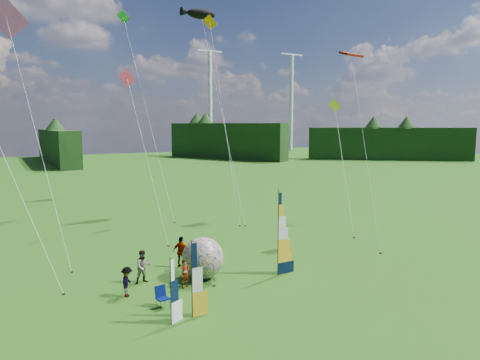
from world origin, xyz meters
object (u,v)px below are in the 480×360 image
side_banner_far (171,293)px  bol_inflatable (203,258)px  spectator_b (143,267)px  camp_chair (163,297)px  spectator_d (181,252)px  side_banner_left (192,281)px  feather_banner_main (278,234)px  kite_whale (221,100)px  spectator_a (185,274)px  spectator_c (127,282)px

side_banner_far → bol_inflatable: side_banner_far is taller
spectator_b → camp_chair: bearing=-95.1°
spectator_b → spectator_d: (2.73, 1.35, 0.04)m
side_banner_left → side_banner_far: bearing=-165.4°
feather_banner_main → kite_whale: 19.36m
spectator_d → camp_chair: (-2.91, -4.87, -0.43)m
side_banner_left → kite_whale: size_ratio=0.16×
side_banner_left → camp_chair: (-0.76, 1.64, -1.18)m
spectator_d → spectator_a: bearing=115.3°
spectator_b → bol_inflatable: bearing=-20.1°
kite_whale → spectator_a: bearing=-135.5°
side_banner_left → spectator_d: 6.89m
side_banner_far → kite_whale: kite_whale is taller
feather_banner_main → side_banner_far: (-7.38, -2.73, -0.93)m
side_banner_left → bol_inflatable: side_banner_left is taller
side_banner_left → side_banner_far: (-1.05, -0.20, -0.26)m
feather_banner_main → camp_chair: 7.39m
spectator_d → bol_inflatable: bearing=142.0°
spectator_c → spectator_d: size_ratio=0.81×
spectator_d → kite_whale: kite_whale is taller
camp_chair → kite_whale: 23.72m
spectator_b → side_banner_left: bearing=-85.7°
side_banner_far → camp_chair: bearing=57.4°
spectator_b → camp_chair: size_ratio=1.78×
side_banner_far → spectator_c: 4.07m
spectator_a → spectator_c: bearing=150.6°
spectator_b → side_banner_far: bearing=-97.1°
side_banner_left → spectator_b: bearing=100.4°
spectator_a → spectator_d: 3.31m
side_banner_far → spectator_d: size_ratio=1.53×
side_banner_left → spectator_d: side_banner_left is taller
side_banner_left → spectator_c: 4.27m
spectator_a → feather_banner_main: bearing=-31.6°
side_banner_left → spectator_d: size_ratio=1.82×
side_banner_far → spectator_d: 7.44m
side_banner_far → spectator_c: (-0.79, 3.94, -0.67)m
side_banner_far → feather_banner_main: bearing=-3.5°
side_banner_left → side_banner_far: size_ratio=1.18×
spectator_a → spectator_c: 2.93m
side_banner_left → spectator_a: side_banner_left is taller
kite_whale → side_banner_far: bearing=-135.0°
side_banner_left → camp_chair: size_ratio=3.36×
side_banner_left → spectator_a: 3.67m
spectator_d → kite_whale: (9.29, 12.74, 9.75)m
spectator_b → spectator_c: spectator_b is taller
camp_chair → feather_banner_main: bearing=-1.1°
bol_inflatable → camp_chair: bearing=-141.8°
kite_whale → spectator_b: bearing=-142.8°
feather_banner_main → spectator_a: feather_banner_main is taller
feather_banner_main → spectator_c: 8.42m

